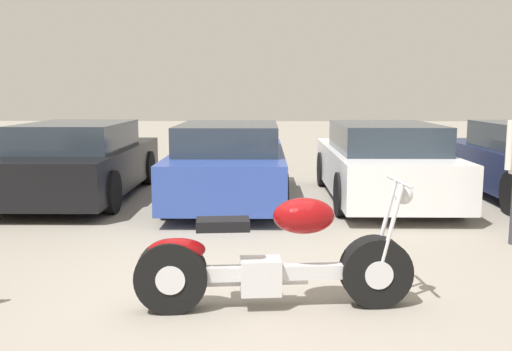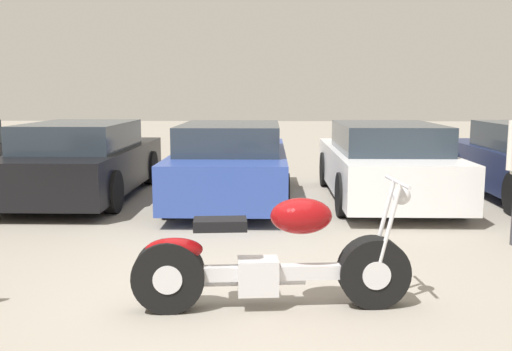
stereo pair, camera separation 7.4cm
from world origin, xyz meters
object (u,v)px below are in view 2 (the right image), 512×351
(motorcycle, at_px, (270,260))
(parked_car_black, at_px, (85,161))
(parked_car_blue, at_px, (231,163))
(parked_car_white, at_px, (384,163))

(motorcycle, distance_m, parked_car_black, 6.01)
(motorcycle, bearing_deg, parked_car_blue, 97.73)
(parked_car_black, distance_m, parked_car_blue, 2.58)
(parked_car_white, bearing_deg, motorcycle, -111.21)
(motorcycle, xyz_separation_m, parked_car_black, (-3.22, 5.07, 0.21))
(parked_car_blue, relative_size, parked_car_white, 1.00)
(motorcycle, distance_m, parked_car_white, 5.29)
(motorcycle, height_order, parked_car_blue, parked_car_blue)
(parked_car_black, relative_size, parked_car_white, 1.00)
(parked_car_black, distance_m, parked_car_white, 5.14)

